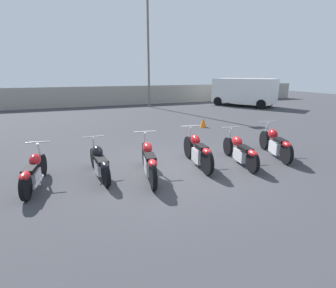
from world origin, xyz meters
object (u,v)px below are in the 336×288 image
object	(u,v)px
motorcycle_slot_0	(34,172)
parked_van	(244,91)
traffic_cone_near	(203,122)
light_pole_left	(148,41)
motorcycle_slot_1	(100,162)
motorcycle_slot_2	(149,161)
motorcycle_slot_5	(276,144)
motorcycle_slot_4	(240,151)
motorcycle_slot_3	(198,151)

from	to	relation	value
motorcycle_slot_0	parked_van	distance (m)	18.28
traffic_cone_near	motorcycle_slot_0	bearing A→B (deg)	-145.84
light_pole_left	parked_van	distance (m)	8.47
motorcycle_slot_0	traffic_cone_near	distance (m)	8.57
light_pole_left	motorcycle_slot_0	bearing A→B (deg)	-117.77
light_pole_left	parked_van	world-z (taller)	light_pole_left
motorcycle_slot_1	traffic_cone_near	distance (m)	7.31
light_pole_left	parked_van	bearing A→B (deg)	-17.52
motorcycle_slot_2	motorcycle_slot_5	bearing A→B (deg)	12.51
motorcycle_slot_5	parked_van	bearing A→B (deg)	75.55
motorcycle_slot_0	motorcycle_slot_4	xyz separation A→B (m)	(5.41, -0.36, 0.01)
motorcycle_slot_3	motorcycle_slot_5	world-z (taller)	motorcycle_slot_3
motorcycle_slot_0	traffic_cone_near	world-z (taller)	motorcycle_slot_0
parked_van	traffic_cone_near	bearing A→B (deg)	-169.54
light_pole_left	motorcycle_slot_5	size ratio (longest dim) A/B	3.97
parked_van	light_pole_left	bearing A→B (deg)	131.54
motorcycle_slot_5	traffic_cone_near	world-z (taller)	motorcycle_slot_5
motorcycle_slot_4	motorcycle_slot_5	world-z (taller)	motorcycle_slot_5
motorcycle_slot_0	parked_van	world-z (taller)	parked_van
motorcycle_slot_0	motorcycle_slot_3	world-z (taller)	motorcycle_slot_3
motorcycle_slot_5	motorcycle_slot_1	bearing A→B (deg)	-164.44
motorcycle_slot_2	parked_van	xyz separation A→B (m)	(11.75, 11.61, 0.78)
motorcycle_slot_0	motorcycle_slot_3	xyz separation A→B (m)	(4.18, -0.07, 0.05)
light_pole_left	motorcycle_slot_4	bearing A→B (deg)	-97.05
motorcycle_slot_2	motorcycle_slot_3	world-z (taller)	motorcycle_slot_3
parked_van	motorcycle_slot_5	bearing A→B (deg)	-154.25
light_pole_left	motorcycle_slot_5	world-z (taller)	light_pole_left
motorcycle_slot_3	motorcycle_slot_4	size ratio (longest dim) A/B	1.00
motorcycle_slot_5	motorcycle_slot_2	bearing A→B (deg)	-158.97
light_pole_left	motorcycle_slot_3	distance (m)	14.63
parked_van	traffic_cone_near	world-z (taller)	parked_van
motorcycle_slot_2	parked_van	size ratio (longest dim) A/B	0.44
light_pole_left	motorcycle_slot_1	bearing A→B (deg)	-112.80
motorcycle_slot_0	motorcycle_slot_4	bearing A→B (deg)	6.26
motorcycle_slot_3	traffic_cone_near	world-z (taller)	motorcycle_slot_3
light_pole_left	motorcycle_slot_5	bearing A→B (deg)	-91.08
motorcycle_slot_2	motorcycle_slot_5	size ratio (longest dim) A/B	1.05
light_pole_left	motorcycle_slot_0	distance (m)	15.96
motorcycle_slot_4	traffic_cone_near	xyz separation A→B (m)	(1.68, 5.18, -0.16)
motorcycle_slot_2	motorcycle_slot_4	bearing A→B (deg)	10.19
motorcycle_slot_5	traffic_cone_near	bearing A→B (deg)	106.35
motorcycle_slot_5	traffic_cone_near	xyz separation A→B (m)	(0.22, 5.01, -0.19)
motorcycle_slot_5	parked_van	xyz separation A→B (m)	(7.52, 11.45, 0.79)
parked_van	motorcycle_slot_4	bearing A→B (deg)	-158.65
parked_van	traffic_cone_near	distance (m)	9.78
light_pole_left	motorcycle_slot_4	xyz separation A→B (m)	(-1.72, -13.91, -4.53)
motorcycle_slot_4	motorcycle_slot_5	xyz separation A→B (m)	(1.46, 0.17, 0.03)
motorcycle_slot_1	motorcycle_slot_3	xyz separation A→B (m)	(2.69, -0.18, 0.04)
motorcycle_slot_2	motorcycle_slot_4	world-z (taller)	motorcycle_slot_2
motorcycle_slot_2	motorcycle_slot_3	bearing A→B (deg)	20.96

